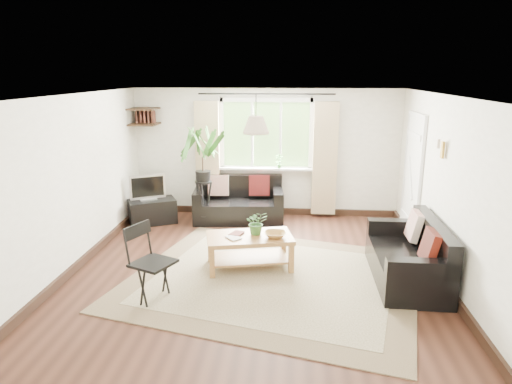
# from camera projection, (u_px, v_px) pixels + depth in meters

# --- Properties ---
(floor) EXTENTS (5.50, 5.50, 0.00)m
(floor) POSITION_uv_depth(u_px,v_px,m) (254.00, 273.00, 6.30)
(floor) COLOR black
(floor) RESTS_ON ground
(ceiling) EXTENTS (5.50, 5.50, 0.00)m
(ceiling) POSITION_uv_depth(u_px,v_px,m) (253.00, 96.00, 5.68)
(ceiling) COLOR white
(ceiling) RESTS_ON floor
(wall_back) EXTENTS (5.00, 0.02, 2.40)m
(wall_back) POSITION_uv_depth(u_px,v_px,m) (266.00, 153.00, 8.64)
(wall_back) COLOR beige
(wall_back) RESTS_ON floor
(wall_front) EXTENTS (5.00, 0.02, 2.40)m
(wall_front) POSITION_uv_depth(u_px,v_px,m) (221.00, 281.00, 3.34)
(wall_front) COLOR beige
(wall_front) RESTS_ON floor
(wall_left) EXTENTS (0.02, 5.50, 2.40)m
(wall_left) POSITION_uv_depth(u_px,v_px,m) (70.00, 185.00, 6.19)
(wall_left) COLOR beige
(wall_left) RESTS_ON floor
(wall_right) EXTENTS (0.02, 5.50, 2.40)m
(wall_right) POSITION_uv_depth(u_px,v_px,m) (449.00, 193.00, 5.79)
(wall_right) COLOR beige
(wall_right) RESTS_ON floor
(rug) EXTENTS (4.33, 3.95, 0.02)m
(rug) POSITION_uv_depth(u_px,v_px,m) (272.00, 279.00, 6.10)
(rug) COLOR #BAB090
(rug) RESTS_ON floor
(window) EXTENTS (2.50, 0.16, 2.16)m
(window) POSITION_uv_depth(u_px,v_px,m) (266.00, 135.00, 8.51)
(window) COLOR white
(window) RESTS_ON wall_back
(door) EXTENTS (0.06, 0.96, 2.06)m
(door) POSITION_uv_depth(u_px,v_px,m) (412.00, 178.00, 7.48)
(door) COLOR silver
(door) RESTS_ON wall_right
(corner_shelf) EXTENTS (0.50, 0.50, 0.34)m
(corner_shelf) POSITION_uv_depth(u_px,v_px,m) (144.00, 116.00, 8.40)
(corner_shelf) COLOR black
(corner_shelf) RESTS_ON wall_back
(pendant_lamp) EXTENTS (0.36, 0.36, 0.54)m
(pendant_lamp) POSITION_uv_depth(u_px,v_px,m) (256.00, 121.00, 6.16)
(pendant_lamp) COLOR beige
(pendant_lamp) RESTS_ON ceiling
(wall_sconce) EXTENTS (0.12, 0.12, 0.28)m
(wall_sconce) POSITION_uv_depth(u_px,v_px,m) (441.00, 147.00, 5.95)
(wall_sconce) COLOR beige
(wall_sconce) RESTS_ON wall_right
(sofa_back) EXTENTS (1.69, 0.95, 0.76)m
(sofa_back) POSITION_uv_depth(u_px,v_px,m) (239.00, 200.00, 8.44)
(sofa_back) COLOR black
(sofa_back) RESTS_ON floor
(sofa_right) EXTENTS (1.66, 0.84, 0.77)m
(sofa_right) POSITION_uv_depth(u_px,v_px,m) (407.00, 253.00, 5.98)
(sofa_right) COLOR black
(sofa_right) RESTS_ON floor
(coffee_table) EXTENTS (1.29, 0.89, 0.48)m
(coffee_table) POSITION_uv_depth(u_px,v_px,m) (250.00, 252.00, 6.40)
(coffee_table) COLOR brown
(coffee_table) RESTS_ON floor
(table_plant) EXTENTS (0.37, 0.34, 0.34)m
(table_plant) POSITION_uv_depth(u_px,v_px,m) (257.00, 223.00, 6.36)
(table_plant) COLOR #305E25
(table_plant) RESTS_ON coffee_table
(bowl) EXTENTS (0.30, 0.30, 0.07)m
(bowl) POSITION_uv_depth(u_px,v_px,m) (275.00, 235.00, 6.27)
(bowl) COLOR olive
(bowl) RESTS_ON coffee_table
(book_a) EXTENTS (0.25, 0.26, 0.02)m
(book_a) POSITION_uv_depth(u_px,v_px,m) (229.00, 239.00, 6.19)
(book_a) COLOR white
(book_a) RESTS_ON coffee_table
(book_b) EXTENTS (0.23, 0.26, 0.02)m
(book_b) POSITION_uv_depth(u_px,v_px,m) (232.00, 233.00, 6.43)
(book_b) COLOR brown
(book_b) RESTS_ON coffee_table
(tv_stand) EXTENTS (0.94, 0.79, 0.44)m
(tv_stand) POSITION_uv_depth(u_px,v_px,m) (153.00, 211.00, 8.32)
(tv_stand) COLOR black
(tv_stand) RESTS_ON floor
(tv) EXTENTS (0.66, 0.48, 0.48)m
(tv) POSITION_uv_depth(u_px,v_px,m) (148.00, 187.00, 8.21)
(tv) COLOR #A5A5AA
(tv) RESTS_ON tv_stand
(palm_stand) EXTENTS (0.83, 0.83, 1.77)m
(palm_stand) POSITION_uv_depth(u_px,v_px,m) (203.00, 178.00, 8.03)
(palm_stand) COLOR black
(palm_stand) RESTS_ON floor
(folding_chair) EXTENTS (0.64, 0.64, 0.94)m
(folding_chair) POSITION_uv_depth(u_px,v_px,m) (153.00, 264.00, 5.42)
(folding_chair) COLOR black
(folding_chair) RESTS_ON floor
(sill_plant) EXTENTS (0.14, 0.10, 0.27)m
(sill_plant) POSITION_uv_depth(u_px,v_px,m) (279.00, 161.00, 8.54)
(sill_plant) COLOR #2D6023
(sill_plant) RESTS_ON window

